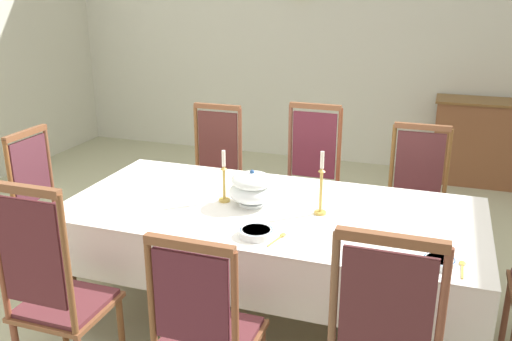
{
  "coord_description": "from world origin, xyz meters",
  "views": [
    {
      "loc": [
        0.92,
        -3.13,
        2.05
      ],
      "look_at": [
        -0.12,
        -0.12,
        0.97
      ],
      "focal_mm": 38.72,
      "sensor_mm": 36.0,
      "label": 1
    }
  ],
  "objects_px": {
    "spoon_secondary": "(462,265)",
    "candlestick_east": "(321,189)",
    "dining_table": "(271,219)",
    "chair_north_b": "(310,182)",
    "bowl_near_right": "(439,261)",
    "soup_tureen": "(252,188)",
    "chair_north_c": "(415,199)",
    "chair_head_west": "(49,205)",
    "spoon_primary": "(281,236)",
    "chair_south_b": "(206,330)",
    "chair_north_a": "(213,174)",
    "sideboard": "(503,144)",
    "bowl_near_left": "(256,232)",
    "candlestick_west": "(224,182)",
    "chair_south_a": "(55,291)"
  },
  "relations": [
    {
      "from": "dining_table",
      "to": "chair_north_a",
      "type": "bearing_deg",
      "value": 129.38
    },
    {
      "from": "chair_south_b",
      "to": "chair_head_west",
      "type": "distance_m",
      "value": 1.91
    },
    {
      "from": "soup_tureen",
      "to": "bowl_near_right",
      "type": "distance_m",
      "value": 1.18
    },
    {
      "from": "chair_head_west",
      "to": "sideboard",
      "type": "xyz_separation_m",
      "value": [
        3.2,
        3.21,
        -0.12
      ]
    },
    {
      "from": "chair_north_c",
      "to": "dining_table",
      "type": "bearing_deg",
      "value": 51.08
    },
    {
      "from": "soup_tureen",
      "to": "chair_north_c",
      "type": "bearing_deg",
      "value": 47.11
    },
    {
      "from": "chair_north_c",
      "to": "spoon_secondary",
      "type": "height_order",
      "value": "chair_north_c"
    },
    {
      "from": "chair_north_c",
      "to": "soup_tureen",
      "type": "relative_size",
      "value": 3.88
    },
    {
      "from": "candlestick_east",
      "to": "spoon_secondary",
      "type": "relative_size",
      "value": 2.14
    },
    {
      "from": "dining_table",
      "to": "chair_south_a",
      "type": "height_order",
      "value": "chair_south_a"
    },
    {
      "from": "soup_tureen",
      "to": "sideboard",
      "type": "distance_m",
      "value": 3.65
    },
    {
      "from": "dining_table",
      "to": "spoon_secondary",
      "type": "distance_m",
      "value": 1.16
    },
    {
      "from": "spoon_primary",
      "to": "sideboard",
      "type": "height_order",
      "value": "sideboard"
    },
    {
      "from": "chair_south_b",
      "to": "candlestick_west",
      "type": "distance_m",
      "value": 1.09
    },
    {
      "from": "chair_north_a",
      "to": "bowl_near_left",
      "type": "relative_size",
      "value": 6.13
    },
    {
      "from": "chair_north_b",
      "to": "bowl_near_right",
      "type": "distance_m",
      "value": 1.73
    },
    {
      "from": "chair_south_a",
      "to": "chair_south_b",
      "type": "height_order",
      "value": "chair_south_a"
    },
    {
      "from": "bowl_near_left",
      "to": "sideboard",
      "type": "xyz_separation_m",
      "value": [
        1.51,
        3.61,
        -0.35
      ]
    },
    {
      "from": "chair_south_b",
      "to": "chair_north_b",
      "type": "xyz_separation_m",
      "value": [
        0.0,
        1.97,
        0.04
      ]
    },
    {
      "from": "spoon_primary",
      "to": "chair_north_b",
      "type": "bearing_deg",
      "value": 111.52
    },
    {
      "from": "chair_north_b",
      "to": "bowl_near_left",
      "type": "bearing_deg",
      "value": 91.82
    },
    {
      "from": "chair_north_b",
      "to": "sideboard",
      "type": "height_order",
      "value": "chair_north_b"
    },
    {
      "from": "chair_south_a",
      "to": "bowl_near_left",
      "type": "height_order",
      "value": "chair_south_a"
    },
    {
      "from": "chair_south_b",
      "to": "chair_north_a",
      "type": "bearing_deg",
      "value": 112.4
    },
    {
      "from": "chair_north_a",
      "to": "candlestick_east",
      "type": "distance_m",
      "value": 1.53
    },
    {
      "from": "dining_table",
      "to": "chair_north_b",
      "type": "height_order",
      "value": "chair_north_b"
    },
    {
      "from": "bowl_near_left",
      "to": "sideboard",
      "type": "distance_m",
      "value": 3.93
    },
    {
      "from": "sideboard",
      "to": "dining_table",
      "type": "bearing_deg",
      "value": 64.09
    },
    {
      "from": "spoon_secondary",
      "to": "sideboard",
      "type": "bearing_deg",
      "value": 82.9
    },
    {
      "from": "chair_south_b",
      "to": "candlestick_west",
      "type": "relative_size",
      "value": 3.26
    },
    {
      "from": "chair_south_a",
      "to": "bowl_near_right",
      "type": "bearing_deg",
      "value": 17.57
    },
    {
      "from": "chair_south_b",
      "to": "sideboard",
      "type": "height_order",
      "value": "chair_south_b"
    },
    {
      "from": "bowl_near_right",
      "to": "spoon_secondary",
      "type": "bearing_deg",
      "value": 14.03
    },
    {
      "from": "chair_north_a",
      "to": "spoon_secondary",
      "type": "height_order",
      "value": "chair_north_a"
    },
    {
      "from": "dining_table",
      "to": "bowl_near_right",
      "type": "bearing_deg",
      "value": -23.56
    },
    {
      "from": "spoon_primary",
      "to": "dining_table",
      "type": "bearing_deg",
      "value": 129.09
    },
    {
      "from": "chair_head_west",
      "to": "candlestick_east",
      "type": "bearing_deg",
      "value": 90.0
    },
    {
      "from": "spoon_secondary",
      "to": "candlestick_east",
      "type": "bearing_deg",
      "value": 153.36
    },
    {
      "from": "chair_north_c",
      "to": "chair_head_west",
      "type": "bearing_deg",
      "value": 22.03
    },
    {
      "from": "chair_north_a",
      "to": "chair_north_c",
      "type": "xyz_separation_m",
      "value": [
        1.6,
        -0.0,
        -0.01
      ]
    },
    {
      "from": "candlestick_west",
      "to": "candlestick_east",
      "type": "height_order",
      "value": "candlestick_east"
    },
    {
      "from": "candlestick_east",
      "to": "bowl_near_right",
      "type": "height_order",
      "value": "candlestick_east"
    },
    {
      "from": "candlestick_east",
      "to": "spoon_primary",
      "type": "height_order",
      "value": "candlestick_east"
    },
    {
      "from": "soup_tureen",
      "to": "sideboard",
      "type": "relative_size",
      "value": 0.2
    },
    {
      "from": "chair_north_c",
      "to": "bowl_near_left",
      "type": "xyz_separation_m",
      "value": [
        -0.75,
        -1.39,
        0.23
      ]
    },
    {
      "from": "chair_south_a",
      "to": "spoon_primary",
      "type": "bearing_deg",
      "value": 31.86
    },
    {
      "from": "candlestick_west",
      "to": "sideboard",
      "type": "xyz_separation_m",
      "value": [
        1.86,
        3.21,
        -0.45
      ]
    },
    {
      "from": "chair_south_b",
      "to": "spoon_secondary",
      "type": "distance_m",
      "value": 1.25
    },
    {
      "from": "soup_tureen",
      "to": "chair_north_a",
      "type": "bearing_deg",
      "value": 124.98
    },
    {
      "from": "candlestick_west",
      "to": "dining_table",
      "type": "bearing_deg",
      "value": 0.0
    }
  ]
}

